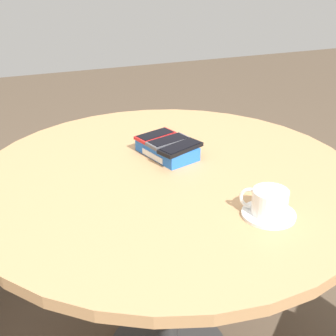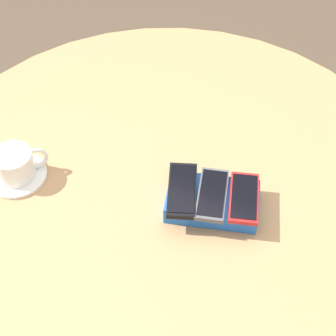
% 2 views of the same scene
% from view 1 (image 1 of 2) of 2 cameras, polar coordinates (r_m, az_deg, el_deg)
% --- Properties ---
extents(round_table, '(1.13, 1.13, 0.71)m').
position_cam_1_polar(round_table, '(1.39, 0.00, -4.25)').
color(round_table, '#2D2D2D').
rests_on(round_table, ground_plane).
extents(phone_box, '(0.21, 0.16, 0.04)m').
position_cam_1_polar(phone_box, '(1.45, -0.13, 2.30)').
color(phone_box, blue).
rests_on(phone_box, round_table).
extents(phone_red, '(0.10, 0.14, 0.01)m').
position_cam_1_polar(phone_red, '(1.49, -1.56, 3.99)').
color(phone_red, red).
rests_on(phone_red, phone_box).
extents(phone_gray, '(0.10, 0.15, 0.01)m').
position_cam_1_polar(phone_gray, '(1.44, 0.03, 3.28)').
color(phone_gray, '#515156').
rests_on(phone_gray, phone_box).
extents(phone_black, '(0.11, 0.15, 0.01)m').
position_cam_1_polar(phone_black, '(1.40, 1.53, 2.49)').
color(phone_black, black).
rests_on(phone_black, phone_box).
extents(saucer, '(0.13, 0.13, 0.01)m').
position_cam_1_polar(saucer, '(1.17, 12.16, -5.52)').
color(saucer, white).
rests_on(saucer, round_table).
extents(coffee_cup, '(0.10, 0.10, 0.06)m').
position_cam_1_polar(coffee_cup, '(1.16, 12.20, -3.99)').
color(coffee_cup, white).
rests_on(coffee_cup, saucer).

